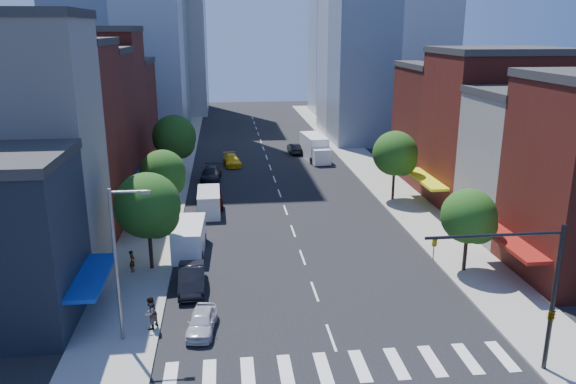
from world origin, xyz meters
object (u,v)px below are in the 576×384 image
object	(u,v)px
parked_car_second	(192,278)
box_truck	(315,148)
cargo_van_far	(209,202)
pedestrian_far	(150,313)
traffic_car_oncoming	(295,148)
parked_car_third	(209,199)
traffic_car_far	(313,137)
pedestrian_near	(132,261)
taxi	(232,160)
parked_car_front	(202,321)
cargo_van_near	(189,239)
parked_car_rear	(211,174)

from	to	relation	value
parked_car_second	box_truck	world-z (taller)	box_truck
cargo_van_far	pedestrian_far	xyz separation A→B (m)	(-3.00, -21.84, 0.02)
traffic_car_oncoming	box_truck	size ratio (longest dim) A/B	0.53
parked_car_third	box_truck	size ratio (longest dim) A/B	0.66
traffic_car_far	pedestrian_near	world-z (taller)	pedestrian_near
parked_car_second	taxi	bearing A→B (deg)	82.71
parked_car_front	box_truck	bearing A→B (deg)	79.41
cargo_van_near	cargo_van_far	xyz separation A→B (m)	(1.37, 9.90, -0.09)
parked_car_second	traffic_car_far	world-z (taller)	parked_car_second
parked_car_third	cargo_van_far	xyz separation A→B (m)	(0.00, -2.24, 0.35)
parked_car_rear	cargo_van_near	xyz separation A→B (m)	(-1.37, -22.24, 0.42)
cargo_van_near	pedestrian_far	size ratio (longest dim) A/B	2.94
parked_car_third	parked_car_rear	xyz separation A→B (m)	(0.00, 10.10, 0.02)
pedestrian_far	traffic_car_oncoming	bearing A→B (deg)	-165.43
parked_car_front	parked_car_rear	size ratio (longest dim) A/B	0.71
traffic_car_far	pedestrian_near	distance (m)	53.02
cargo_van_near	traffic_car_far	xyz separation A→B (m)	(17.23, 45.12, -0.57)
traffic_car_oncoming	cargo_van_far	bearing A→B (deg)	61.99
traffic_car_oncoming	traffic_car_far	size ratio (longest dim) A/B	1.18
cargo_van_far	pedestrian_near	bearing A→B (deg)	-112.50
pedestrian_near	pedestrian_far	bearing A→B (deg)	-159.31
taxi	box_truck	world-z (taller)	box_truck
parked_car_third	box_truck	xyz separation A→B (m)	(13.97, 19.72, 0.79)
parked_car_third	cargo_van_far	world-z (taller)	cargo_van_far
box_truck	pedestrian_near	bearing A→B (deg)	-124.29
taxi	parked_car_rear	bearing A→B (deg)	-116.14
cargo_van_near	taxi	distance (m)	29.92
cargo_van_far	parked_car_front	bearing A→B (deg)	-90.87
cargo_van_near	parked_car_front	bearing A→B (deg)	-81.39
taxi	pedestrian_near	distance (m)	34.07
cargo_van_near	traffic_car_oncoming	bearing A→B (deg)	72.38
taxi	box_truck	size ratio (longest dim) A/B	0.59
traffic_car_far	box_truck	xyz separation A→B (m)	(-1.90, -13.26, 0.91)
parked_car_third	traffic_car_oncoming	world-z (taller)	parked_car_third
taxi	traffic_car_oncoming	distance (m)	11.14
pedestrian_near	pedestrian_far	distance (m)	8.77
parked_car_front	traffic_car_far	xyz separation A→B (m)	(15.86, 57.51, -0.02)
parked_car_third	traffic_car_oncoming	bearing A→B (deg)	61.36
parked_car_second	traffic_car_oncoming	xyz separation A→B (m)	(12.57, 42.74, -0.09)
traffic_car_oncoming	pedestrian_far	xyz separation A→B (m)	(-14.71, -48.01, 0.41)
parked_car_front	cargo_van_near	distance (m)	12.48
box_truck	parked_car_third	bearing A→B (deg)	-130.99
pedestrian_far	cargo_van_near	bearing A→B (deg)	-156.18
parked_car_second	box_truck	size ratio (longest dim) A/B	0.60
cargo_van_near	pedestrian_near	size ratio (longest dim) A/B	3.58
parked_car_rear	cargo_van_near	size ratio (longest dim) A/B	0.94
taxi	box_truck	xyz separation A→B (m)	(11.37, 2.21, 0.84)
parked_car_second	cargo_van_near	xyz separation A→B (m)	(-0.50, 6.67, 0.38)
parked_car_front	parked_car_rear	xyz separation A→B (m)	(0.00, 34.63, 0.13)
cargo_van_near	box_truck	world-z (taller)	box_truck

